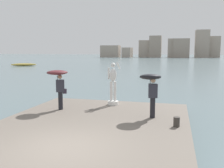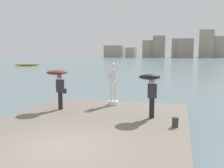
{
  "view_description": "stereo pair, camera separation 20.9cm",
  "coord_description": "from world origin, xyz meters",
  "px_view_note": "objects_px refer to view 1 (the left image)",
  "views": [
    {
      "loc": [
        3.24,
        -6.47,
        3.26
      ],
      "look_at": [
        0.0,
        5.99,
        1.55
      ],
      "focal_mm": 39.68,
      "sensor_mm": 36.0,
      "label": 1
    },
    {
      "loc": [
        3.44,
        -6.41,
        3.26
      ],
      "look_at": [
        0.0,
        5.99,
        1.55
      ],
      "focal_mm": 39.68,
      "sensor_mm": 36.0,
      "label": 2
    }
  ],
  "objects_px": {
    "onlooker_left": "(58,79)",
    "onlooker_right": "(151,84)",
    "mooring_bollard": "(177,122)",
    "boat_near": "(24,65)",
    "statue_white_figure": "(113,87)"
  },
  "relations": [
    {
      "from": "onlooker_left",
      "to": "onlooker_right",
      "type": "height_order",
      "value": "onlooker_left"
    },
    {
      "from": "mooring_bollard",
      "to": "boat_near",
      "type": "bearing_deg",
      "value": 130.31
    },
    {
      "from": "mooring_bollard",
      "to": "boat_near",
      "type": "xyz_separation_m",
      "value": [
        -32.82,
        38.69,
        -0.29
      ]
    },
    {
      "from": "mooring_bollard",
      "to": "statue_white_figure",
      "type": "bearing_deg",
      "value": 136.12
    },
    {
      "from": "onlooker_left",
      "to": "mooring_bollard",
      "type": "height_order",
      "value": "onlooker_left"
    },
    {
      "from": "mooring_bollard",
      "to": "onlooker_left",
      "type": "bearing_deg",
      "value": 165.57
    },
    {
      "from": "onlooker_right",
      "to": "mooring_bollard",
      "type": "distance_m",
      "value": 2.01
    },
    {
      "from": "statue_white_figure",
      "to": "mooring_bollard",
      "type": "relative_size",
      "value": 6.11
    },
    {
      "from": "onlooker_left",
      "to": "boat_near",
      "type": "distance_m",
      "value": 46.13
    },
    {
      "from": "onlooker_left",
      "to": "mooring_bollard",
      "type": "xyz_separation_m",
      "value": [
        5.64,
        -1.45,
        -1.35
      ]
    },
    {
      "from": "statue_white_figure",
      "to": "onlooker_left",
      "type": "xyz_separation_m",
      "value": [
        -2.32,
        -1.74,
        0.55
      ]
    },
    {
      "from": "onlooker_left",
      "to": "onlooker_right",
      "type": "xyz_separation_m",
      "value": [
        4.54,
        -0.36,
        -0.06
      ]
    },
    {
      "from": "statue_white_figure",
      "to": "onlooker_right",
      "type": "relative_size",
      "value": 1.17
    },
    {
      "from": "mooring_bollard",
      "to": "boat_near",
      "type": "height_order",
      "value": "mooring_bollard"
    },
    {
      "from": "boat_near",
      "to": "statue_white_figure",
      "type": "bearing_deg",
      "value": -50.27
    }
  ]
}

